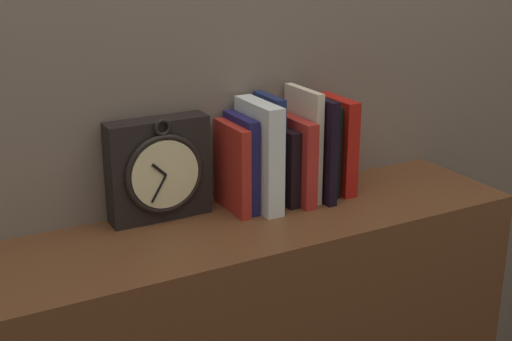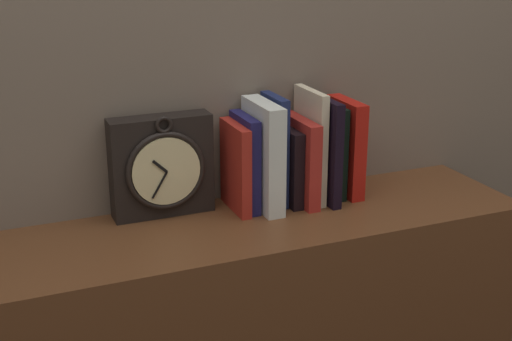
{
  "view_description": "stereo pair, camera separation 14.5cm",
  "coord_description": "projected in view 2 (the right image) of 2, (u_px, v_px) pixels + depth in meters",
  "views": [
    {
      "loc": [
        -0.66,
        -1.21,
        1.52
      ],
      "look_at": [
        0.0,
        0.0,
        1.05
      ],
      "focal_mm": 50.0,
      "sensor_mm": 36.0,
      "label": 1
    },
    {
      "loc": [
        -0.53,
        -1.27,
        1.52
      ],
      "look_at": [
        0.0,
        0.0,
        1.05
      ],
      "focal_mm": 50.0,
      "sensor_mm": 36.0,
      "label": 2
    }
  ],
  "objects": [
    {
      "name": "book_slot4_black",
      "position": [
        287.0,
        165.0,
        1.57
      ],
      "size": [
        0.02,
        0.13,
        0.17
      ],
      "color": "black",
      "rests_on": "bookshelf"
    },
    {
      "name": "wall_back",
      "position": [
        224.0,
        34.0,
        1.53
      ],
      "size": [
        6.0,
        0.05,
        2.6
      ],
      "color": "#756656",
      "rests_on": "ground_plane"
    },
    {
      "name": "book_slot8_black",
      "position": [
        329.0,
        150.0,
        1.61
      ],
      "size": [
        0.03,
        0.12,
        0.21
      ],
      "color": "black",
      "rests_on": "bookshelf"
    },
    {
      "name": "book_slot7_black",
      "position": [
        322.0,
        149.0,
        1.58
      ],
      "size": [
        0.02,
        0.16,
        0.23
      ],
      "color": "black",
      "rests_on": "bookshelf"
    },
    {
      "name": "book_slot5_red",
      "position": [
        300.0,
        161.0,
        1.57
      ],
      "size": [
        0.03,
        0.15,
        0.19
      ],
      "color": "#AF2720",
      "rests_on": "bookshelf"
    },
    {
      "name": "book_slot0_red",
      "position": [
        236.0,
        167.0,
        1.53
      ],
      "size": [
        0.02,
        0.13,
        0.19
      ],
      "color": "#AF281D",
      "rests_on": "bookshelf"
    },
    {
      "name": "book_slot1_navy",
      "position": [
        245.0,
        162.0,
        1.54
      ],
      "size": [
        0.02,
        0.12,
        0.21
      ],
      "color": "navy",
      "rests_on": "bookshelf"
    },
    {
      "name": "book_slot2_white",
      "position": [
        263.0,
        156.0,
        1.53
      ],
      "size": [
        0.04,
        0.15,
        0.24
      ],
      "color": "silver",
      "rests_on": "bookshelf"
    },
    {
      "name": "book_slot3_navy",
      "position": [
        275.0,
        150.0,
        1.56
      ],
      "size": [
        0.02,
        0.11,
        0.24
      ],
      "color": "navy",
      "rests_on": "bookshelf"
    },
    {
      "name": "book_slot6_cream",
      "position": [
        310.0,
        145.0,
        1.58
      ],
      "size": [
        0.02,
        0.14,
        0.25
      ],
      "color": "beige",
      "rests_on": "bookshelf"
    },
    {
      "name": "clock",
      "position": [
        162.0,
        167.0,
        1.49
      ],
      "size": [
        0.22,
        0.07,
        0.22
      ],
      "color": "black",
      "rests_on": "bookshelf"
    },
    {
      "name": "book_slot9_red",
      "position": [
        346.0,
        147.0,
        1.62
      ],
      "size": [
        0.03,
        0.13,
        0.22
      ],
      "color": "red",
      "rests_on": "bookshelf"
    }
  ]
}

